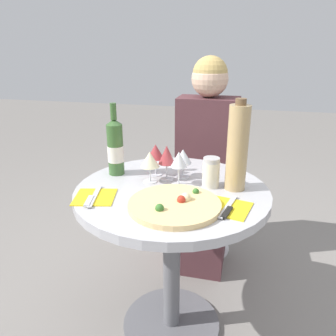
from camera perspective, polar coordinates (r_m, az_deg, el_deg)
name	(u,v)px	position (r m, az deg, el deg)	size (l,w,h in m)	color
ground_plane	(171,325)	(1.75, 0.58, -25.63)	(12.00, 12.00, 0.00)	gray
dining_table	(172,225)	(1.41, 0.66, -9.98)	(0.79, 0.79, 0.72)	slate
chair_behind_diner	(206,185)	(2.11, 6.70, -2.91)	(0.38, 0.38, 0.86)	silver
seated_diner	(204,173)	(1.94, 6.34, -0.79)	(0.35, 0.42, 1.22)	#512D33
pizza_large	(175,204)	(1.17, 1.20, -6.37)	(0.33, 0.33, 0.05)	#E5C17F
wine_bottle	(115,147)	(1.46, -9.15, 3.56)	(0.07, 0.07, 0.32)	#38602D
tall_carafe	(237,148)	(1.30, 12.00, 3.47)	(0.08, 0.08, 0.36)	tan
sugar_shaker	(211,172)	(1.34, 7.50, -0.76)	(0.07, 0.07, 0.12)	silver
wine_glass_back_right	(183,157)	(1.42, 2.62, 1.94)	(0.08, 0.08, 0.13)	silver
wine_glass_front_right	(179,160)	(1.33, 1.90, 1.34)	(0.07, 0.07, 0.14)	silver
wine_glass_center	(167,155)	(1.38, -0.23, 2.22)	(0.07, 0.07, 0.15)	silver
wine_glass_front_left	(150,160)	(1.36, -3.19, 1.43)	(0.08, 0.08, 0.13)	silver
wine_glass_back_left	(155,152)	(1.44, -2.19, 2.76)	(0.08, 0.08, 0.14)	silver
place_setting_left	(94,197)	(1.28, -12.70, -4.96)	(0.18, 0.19, 0.01)	yellow
place_setting_right	(228,208)	(1.19, 10.37, -6.82)	(0.18, 0.19, 0.01)	yellow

